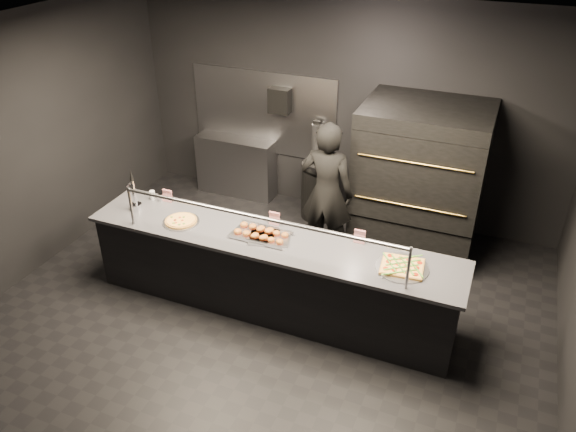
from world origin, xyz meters
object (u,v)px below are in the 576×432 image
at_px(towel_dispenser, 280,100).
at_px(square_pizza, 402,267).
at_px(round_pizza, 181,221).
at_px(pizza_oven, 420,179).
at_px(slider_tray_b, 270,237).
at_px(beer_tap, 135,198).
at_px(service_counter, 271,273).
at_px(trash_bin, 319,190).
at_px(fire_extinguisher, 317,139).
at_px(slider_tray_a, 254,232).
at_px(prep_shelf, 236,166).
at_px(worker, 327,193).

relative_size(towel_dispenser, square_pizza, 0.68).
height_order(towel_dispenser, round_pizza, towel_dispenser).
xyz_separation_m(pizza_oven, slider_tray_b, (-1.20, -1.91, -0.02)).
xyz_separation_m(towel_dispenser, square_pizza, (2.30, -2.40, -0.61)).
bearing_deg(beer_tap, service_counter, 0.95).
distance_m(service_counter, trash_bin, 2.14).
height_order(towel_dispenser, fire_extinguisher, towel_dispenser).
xyz_separation_m(slider_tray_a, slider_tray_b, (0.19, -0.02, -0.00)).
distance_m(slider_tray_a, square_pizza, 1.59).
xyz_separation_m(towel_dispenser, slider_tray_a, (0.71, -2.38, -0.60)).
height_order(slider_tray_a, square_pizza, slider_tray_a).
relative_size(fire_extinguisher, beer_tap, 1.00).
bearing_deg(slider_tray_a, slider_tray_b, -4.91).
bearing_deg(pizza_oven, square_pizza, -84.01).
bearing_deg(slider_tray_b, towel_dispenser, 110.55).
xyz_separation_m(pizza_oven, round_pizza, (-2.24, -1.97, -0.03)).
height_order(pizza_oven, towel_dispenser, pizza_oven).
height_order(prep_shelf, square_pizza, square_pizza).
height_order(fire_extinguisher, round_pizza, fire_extinguisher).
height_order(pizza_oven, beer_tap, pizza_oven).
height_order(service_counter, pizza_oven, pizza_oven).
height_order(beer_tap, slider_tray_a, beer_tap).
relative_size(service_counter, worker, 2.27).
bearing_deg(round_pizza, worker, 46.15).
distance_m(prep_shelf, fire_extinguisher, 1.39).
height_order(towel_dispenser, beer_tap, towel_dispenser).
relative_size(towel_dispenser, slider_tray_a, 0.73).
relative_size(prep_shelf, beer_tap, 2.38).
distance_m(service_counter, pizza_oven, 2.30).
xyz_separation_m(service_counter, towel_dispenser, (-0.90, 2.39, 1.09)).
xyz_separation_m(pizza_oven, trash_bin, (-1.40, 0.23, -0.55)).
xyz_separation_m(fire_extinguisher, slider_tray_b, (0.35, -2.41, -0.11)).
bearing_deg(service_counter, trash_bin, 95.37).
bearing_deg(service_counter, pizza_oven, 57.73).
bearing_deg(prep_shelf, fire_extinguisher, 3.66).
bearing_deg(towel_dispenser, beer_tap, -107.45).
distance_m(fire_extinguisher, slider_tray_a, 2.40).
distance_m(pizza_oven, prep_shelf, 2.88).
bearing_deg(slider_tray_a, worker, 71.98).
relative_size(round_pizza, slider_tray_a, 0.84).
height_order(slider_tray_a, slider_tray_b, slider_tray_a).
bearing_deg(round_pizza, slider_tray_b, 3.52).
relative_size(service_counter, prep_shelf, 3.42).
height_order(service_counter, towel_dispenser, towel_dispenser).
bearing_deg(slider_tray_b, round_pizza, -176.48).
xyz_separation_m(slider_tray_b, worker, (0.21, 1.23, -0.04)).
distance_m(beer_tap, round_pizza, 0.64).
bearing_deg(square_pizza, slider_tray_b, -179.81).
relative_size(slider_tray_b, trash_bin, 0.59).
distance_m(pizza_oven, towel_dispenser, 2.23).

